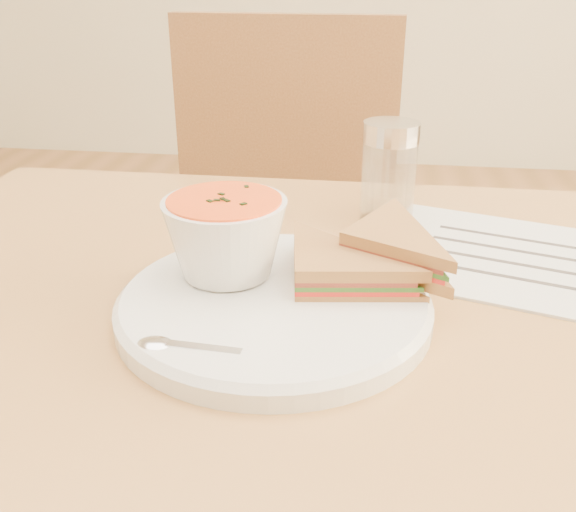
% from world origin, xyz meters
% --- Properties ---
extents(chair_far, '(0.44, 0.44, 0.96)m').
position_xyz_m(chair_far, '(-0.13, 0.46, 0.48)').
color(chair_far, brown).
rests_on(chair_far, floor).
extents(plate, '(0.30, 0.30, 0.02)m').
position_xyz_m(plate, '(-0.04, -0.04, 0.76)').
color(plate, white).
rests_on(plate, dining_table).
extents(soup_bowl, '(0.12, 0.12, 0.08)m').
position_xyz_m(soup_bowl, '(-0.09, -0.01, 0.81)').
color(soup_bowl, white).
rests_on(soup_bowl, plate).
extents(sandwich_half_a, '(0.13, 0.13, 0.04)m').
position_xyz_m(sandwich_half_a, '(-0.01, -0.06, 0.78)').
color(sandwich_half_a, '#AD743D').
rests_on(sandwich_half_a, plate).
extents(sandwich_half_b, '(0.15, 0.15, 0.04)m').
position_xyz_m(sandwich_half_b, '(0.02, 0.00, 0.80)').
color(sandwich_half_b, '#AD743D').
rests_on(sandwich_half_b, plate).
extents(spoon, '(0.15, 0.04, 0.01)m').
position_xyz_m(spoon, '(-0.07, -0.14, 0.77)').
color(spoon, silver).
rests_on(spoon, plate).
extents(paper_menu, '(0.37, 0.31, 0.00)m').
position_xyz_m(paper_menu, '(0.21, 0.10, 0.75)').
color(paper_menu, white).
rests_on(paper_menu, dining_table).
extents(condiment_shaker, '(0.07, 0.07, 0.12)m').
position_xyz_m(condiment_shaker, '(0.06, 0.21, 0.81)').
color(condiment_shaker, silver).
rests_on(condiment_shaker, dining_table).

